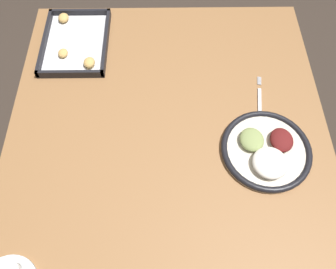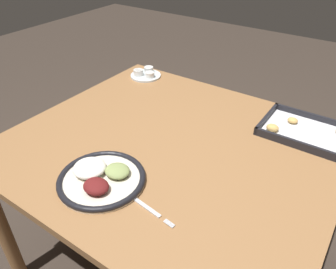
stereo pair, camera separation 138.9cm
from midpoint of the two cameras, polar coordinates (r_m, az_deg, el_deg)
ground_plane at (r=1.61m, az=-17.19°, el=-28.49°), size 8.00×8.00×0.00m
dining_table at (r=1.01m, az=-27.67°, el=-27.28°), size 1.20×1.06×0.72m
dinner_plate at (r=0.83m, az=-9.09°, el=-34.86°), size 0.29×0.29×0.05m
fork at (r=0.84m, az=-7.58°, el=-22.51°), size 0.22×0.04×0.00m
baking_tray at (r=1.19m, az=-40.72°, el=-3.59°), size 0.33×0.25×0.03m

